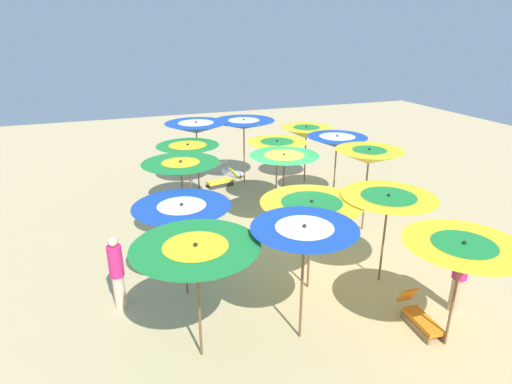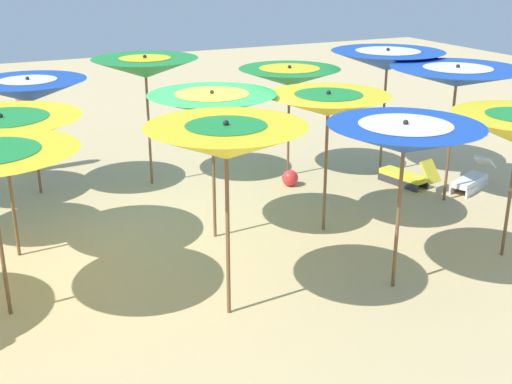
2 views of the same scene
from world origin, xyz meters
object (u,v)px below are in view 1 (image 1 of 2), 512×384
(beach_umbrella_5, at_px, (304,235))
(beach_umbrella_11, at_px, (182,214))
(beach_umbrella_14, at_px, (196,128))
(beachgoer_1, at_px, (117,271))
(lounger_1, at_px, (420,318))
(beach_umbrella_1, at_px, (388,202))
(beach_ball, at_px, (211,205))
(beach_umbrella_9, at_px, (244,124))
(beach_umbrella_2, at_px, (369,157))
(beach_umbrella_13, at_px, (188,150))
(beach_umbrella_3, at_px, (337,142))
(beach_umbrella_4, at_px, (306,133))
(beach_umbrella_7, at_px, (284,160))
(beach_umbrella_8, at_px, (277,147))
(lounger_0, at_px, (222,181))
(beachgoer_0, at_px, (460,274))
(beach_umbrella_10, at_px, (196,257))
(beach_umbrella_0, at_px, (462,254))
(lounger_2, at_px, (231,171))
(beach_umbrella_6, at_px, (311,211))

(beach_umbrella_5, bearing_deg, beach_umbrella_11, -141.16)
(beach_umbrella_14, relative_size, beachgoer_1, 1.51)
(lounger_1, bearing_deg, beach_umbrella_1, 175.32)
(beach_umbrella_14, distance_m, beach_ball, 2.98)
(beach_umbrella_9, relative_size, beach_umbrella_11, 1.13)
(beach_umbrella_9, bearing_deg, beach_umbrella_2, 20.95)
(beach_umbrella_9, distance_m, beach_umbrella_11, 7.55)
(beach_umbrella_1, bearing_deg, beach_umbrella_11, -103.04)
(beach_umbrella_9, height_order, beach_umbrella_13, beach_umbrella_9)
(beach_umbrella_3, height_order, beach_umbrella_4, beach_umbrella_3)
(beach_umbrella_7, height_order, beach_ball, beach_umbrella_7)
(beach_umbrella_8, bearing_deg, beach_umbrella_1, 6.91)
(beach_umbrella_7, bearing_deg, beach_umbrella_2, 72.08)
(lounger_0, xyz_separation_m, beachgoer_0, (9.05, 2.55, 0.68))
(beach_umbrella_8, bearing_deg, beach_umbrella_10, -33.50)
(beach_umbrella_3, bearing_deg, beach_umbrella_11, -57.23)
(beach_umbrella_10, xyz_separation_m, beach_umbrella_13, (-6.73, 1.23, -0.03))
(beach_umbrella_4, relative_size, beach_umbrella_8, 0.96)
(beach_umbrella_0, bearing_deg, beach_umbrella_3, 167.15)
(beach_umbrella_8, distance_m, lounger_1, 6.94)
(beach_umbrella_0, bearing_deg, lounger_2, -175.01)
(beach_umbrella_0, distance_m, lounger_0, 10.11)
(beach_umbrella_14, bearing_deg, lounger_0, 90.12)
(beach_umbrella_1, height_order, lounger_1, beach_umbrella_1)
(beach_umbrella_4, bearing_deg, lounger_2, -124.08)
(beach_umbrella_3, relative_size, beach_umbrella_5, 0.97)
(beach_umbrella_0, xyz_separation_m, beach_umbrella_13, (-8.04, -3.17, 0.08))
(beach_umbrella_13, xyz_separation_m, beachgoer_1, (4.74, -2.52, -1.13))
(beach_umbrella_6, bearing_deg, beach_umbrella_8, 166.31)
(beachgoer_0, bearing_deg, beach_umbrella_0, -120.10)
(beach_umbrella_14, height_order, beachgoer_0, beach_umbrella_14)
(beach_umbrella_7, height_order, beach_umbrella_9, beach_umbrella_9)
(beach_umbrella_0, relative_size, beachgoer_1, 1.30)
(beach_umbrella_7, relative_size, lounger_0, 1.81)
(beach_umbrella_10, height_order, lounger_0, beach_umbrella_10)
(beach_umbrella_13, relative_size, beachgoer_1, 1.33)
(beach_umbrella_2, bearing_deg, beach_umbrella_3, 172.06)
(beach_umbrella_13, height_order, beach_ball, beach_umbrella_13)
(beach_umbrella_1, relative_size, beach_umbrella_4, 0.99)
(beach_umbrella_11, height_order, beach_umbrella_14, beach_umbrella_14)
(beach_umbrella_9, bearing_deg, beach_umbrella_3, 38.78)
(lounger_0, height_order, beach_ball, lounger_0)
(beach_umbrella_0, height_order, beach_umbrella_8, beach_umbrella_8)
(beach_umbrella_0, distance_m, beach_umbrella_9, 9.99)
(beachgoer_0, height_order, beachgoer_1, same)
(beach_umbrella_10, bearing_deg, beach_umbrella_13, 169.65)
(beach_umbrella_13, relative_size, lounger_2, 1.57)
(beach_umbrella_5, bearing_deg, lounger_2, 170.94)
(beach_umbrella_8, bearing_deg, beachgoer_1, -52.87)
(beach_umbrella_10, bearing_deg, beach_umbrella_2, 121.57)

